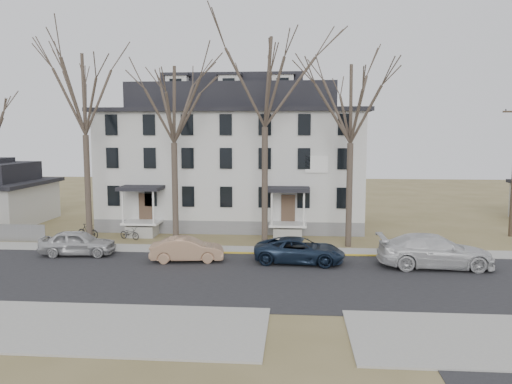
# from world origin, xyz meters

# --- Properties ---
(ground) EXTENTS (120.00, 120.00, 0.00)m
(ground) POSITION_xyz_m (0.00, 0.00, 0.00)
(ground) COLOR olive
(ground) RESTS_ON ground
(main_road) EXTENTS (120.00, 10.00, 0.04)m
(main_road) POSITION_xyz_m (0.00, 2.00, 0.00)
(main_road) COLOR #27272A
(main_road) RESTS_ON ground
(far_sidewalk) EXTENTS (120.00, 2.00, 0.08)m
(far_sidewalk) POSITION_xyz_m (0.00, 8.00, 0.00)
(far_sidewalk) COLOR #A09F97
(far_sidewalk) RESTS_ON ground
(near_sidewalk_left) EXTENTS (20.00, 5.00, 0.08)m
(near_sidewalk_left) POSITION_xyz_m (-8.00, -5.00, 0.00)
(near_sidewalk_left) COLOR #A09F97
(near_sidewalk_left) RESTS_ON ground
(yellow_curb) EXTENTS (14.00, 0.25, 0.06)m
(yellow_curb) POSITION_xyz_m (5.00, 7.10, 0.00)
(yellow_curb) COLOR gold
(yellow_curb) RESTS_ON ground
(boarding_house) EXTENTS (20.80, 12.36, 12.05)m
(boarding_house) POSITION_xyz_m (-2.00, 17.95, 5.38)
(boarding_house) COLOR slate
(boarding_house) RESTS_ON ground
(tree_far_left) EXTENTS (8.40, 8.40, 13.72)m
(tree_far_left) POSITION_xyz_m (-11.00, 9.80, 10.34)
(tree_far_left) COLOR #473B31
(tree_far_left) RESTS_ON ground
(tree_mid_left) EXTENTS (7.80, 7.80, 12.74)m
(tree_mid_left) POSITION_xyz_m (-5.00, 9.80, 9.60)
(tree_mid_left) COLOR #473B31
(tree_mid_left) RESTS_ON ground
(tree_center) EXTENTS (9.00, 9.00, 14.70)m
(tree_center) POSITION_xyz_m (1.00, 9.80, 11.08)
(tree_center) COLOR #473B31
(tree_center) RESTS_ON ground
(tree_mid_right) EXTENTS (7.80, 7.80, 12.74)m
(tree_mid_right) POSITION_xyz_m (6.50, 9.80, 9.60)
(tree_mid_right) COLOR #473B31
(tree_mid_right) RESTS_ON ground
(car_silver) EXTENTS (4.59, 2.13, 1.52)m
(car_silver) POSITION_xyz_m (-10.11, 5.98, 0.76)
(car_silver) COLOR #BCBCBC
(car_silver) RESTS_ON ground
(car_tan) EXTENTS (4.35, 1.99, 1.38)m
(car_tan) POSITION_xyz_m (-3.19, 5.07, 0.69)
(car_tan) COLOR #A57D5E
(car_tan) RESTS_ON ground
(car_navy) EXTENTS (5.31, 2.79, 1.42)m
(car_navy) POSITION_xyz_m (3.29, 5.26, 0.71)
(car_navy) COLOR #162336
(car_navy) RESTS_ON ground
(car_white) EXTENTS (6.22, 2.54, 1.80)m
(car_white) POSITION_xyz_m (10.70, 4.87, 0.90)
(car_white) COLOR silver
(car_white) RESTS_ON ground
(bicycle_left) EXTENTS (1.72, 1.14, 0.85)m
(bicycle_left) POSITION_xyz_m (-8.47, 10.61, 0.43)
(bicycle_left) COLOR black
(bicycle_left) RESTS_ON ground
(bicycle_right) EXTENTS (1.80, 0.95, 1.04)m
(bicycle_right) POSITION_xyz_m (-11.48, 10.65, 0.52)
(bicycle_right) COLOR black
(bicycle_right) RESTS_ON ground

